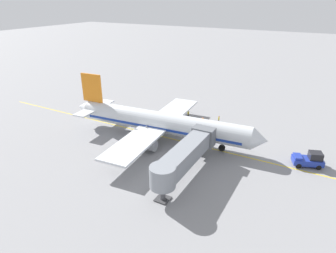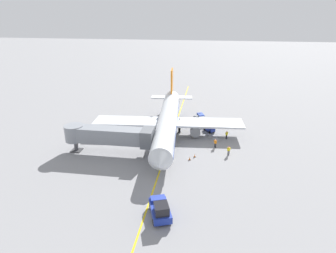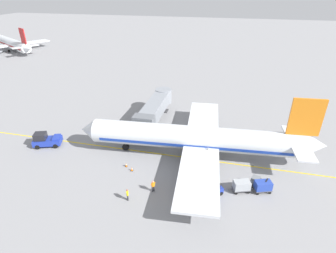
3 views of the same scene
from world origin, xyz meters
name	(u,v)px [view 1 (image 1 of 3)]	position (x,y,z in m)	size (l,w,h in m)	color
ground_plane	(157,135)	(0.00, 0.00, 0.00)	(400.00, 400.00, 0.00)	gray
gate_lead_in_line	(157,135)	(0.00, 0.00, 0.00)	(0.24, 80.00, 0.01)	gold
parked_airliner	(161,123)	(0.81, 1.40, 3.19)	(30.32, 37.35, 10.63)	silver
jet_bridge	(185,155)	(9.81, 10.61, 3.46)	(15.90, 3.50, 4.98)	gray
pushback_tractor	(309,159)	(-1.96, 26.17, 1.10)	(3.56, 4.89, 2.40)	#1E339E
baggage_tug_lead	(167,117)	(-7.55, -1.90, 0.71)	(2.50, 2.70, 1.62)	#1E339E
baggage_tug_trailing	(136,116)	(-4.66, -7.88, 0.71)	(2.04, 2.77, 1.62)	slate
baggage_cart_front	(149,115)	(-5.96, -5.50, 0.95)	(1.97, 2.96, 1.58)	#4C4C51
baggage_cart_second_in_train	(137,114)	(-5.38, -8.20, 0.95)	(1.97, 2.96, 1.58)	#4C4C51
ground_crew_wing_walker	(202,121)	(-8.69, 5.67, 0.95)	(0.62, 0.53, 1.69)	#232328
ground_crew_loader	(188,113)	(-10.90, 1.42, 0.95)	(0.61, 0.53, 1.69)	#232328
ground_crew_marshaller	(219,119)	(-10.98, 8.33, 0.95)	(0.71, 0.35, 1.69)	#232328
safety_cone_nose_left	(221,137)	(-4.40, 11.12, 0.29)	(0.36, 0.36, 0.59)	black
safety_cone_nose_right	(216,134)	(-5.17, 9.96, 0.29)	(0.36, 0.36, 0.59)	black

